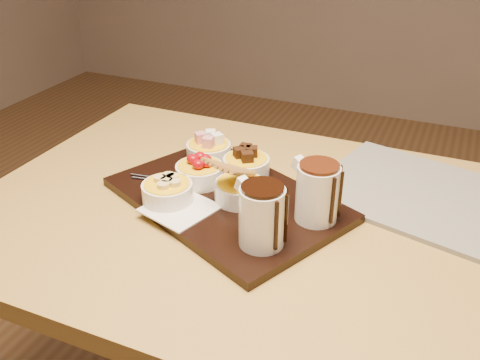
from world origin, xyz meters
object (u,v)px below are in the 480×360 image
at_px(bowl_strawberries, 200,174).
at_px(newspaper, 420,194).
at_px(serving_board, 226,199).
at_px(pitcher_dark_chocolate, 262,217).
at_px(pitcher_milk_chocolate, 317,193).
at_px(dining_table, 271,256).

bearing_deg(bowl_strawberries, newspaper, 19.88).
relative_size(serving_board, pitcher_dark_chocolate, 4.25).
distance_m(bowl_strawberries, pitcher_milk_chocolate, 0.27).
height_order(bowl_strawberries, newspaper, bowl_strawberries).
height_order(dining_table, newspaper, newspaper).
xyz_separation_m(serving_board, newspaper, (0.36, 0.18, -0.00)).
height_order(dining_table, serving_board, serving_board).
distance_m(serving_board, bowl_strawberries, 0.08).
distance_m(serving_board, pitcher_dark_chocolate, 0.19).
relative_size(serving_board, newspaper, 1.16).
relative_size(bowl_strawberries, pitcher_dark_chocolate, 0.92).
relative_size(dining_table, newspaper, 3.02).
relative_size(dining_table, pitcher_milk_chocolate, 11.08).
height_order(pitcher_dark_chocolate, pitcher_milk_chocolate, same).
distance_m(serving_board, pitcher_milk_chocolate, 0.20).
bearing_deg(pitcher_dark_chocolate, bowl_strawberries, 167.35).
bearing_deg(bowl_strawberries, pitcher_milk_chocolate, -8.58).
xyz_separation_m(pitcher_milk_chocolate, newspaper, (0.17, 0.20, -0.07)).
bearing_deg(dining_table, newspaper, 36.66).
height_order(pitcher_dark_chocolate, newspaper, pitcher_dark_chocolate).
xyz_separation_m(serving_board, bowl_strawberries, (-0.07, 0.03, 0.03)).
xyz_separation_m(dining_table, newspaper, (0.25, 0.19, 0.10)).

